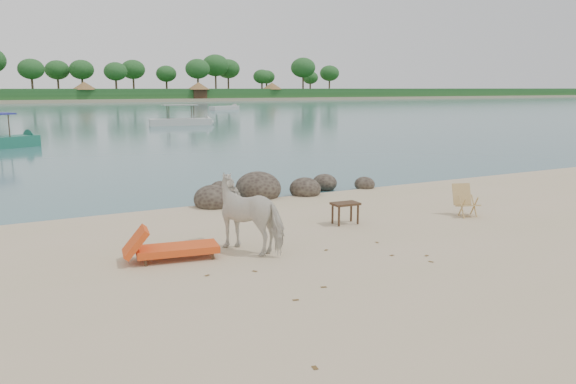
% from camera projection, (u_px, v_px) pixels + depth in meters
% --- Properties ---
extents(water, '(400.00, 400.00, 0.00)m').
position_uv_depth(water, '(31.00, 109.00, 89.04)').
color(water, '#326365').
rests_on(water, ground).
extents(far_shore, '(420.00, 90.00, 1.40)m').
position_uv_depth(far_shore, '(10.00, 100.00, 158.40)').
color(far_shore, tan).
rests_on(far_shore, ground).
extents(far_scenery, '(420.00, 18.00, 9.50)m').
position_uv_depth(far_scenery, '(15.00, 89.00, 128.96)').
color(far_scenery, '#1E4C1E').
rests_on(far_scenery, ground).
extents(boulders, '(6.25, 2.83, 1.02)m').
position_uv_depth(boulders, '(266.00, 191.00, 16.90)').
color(boulders, '#2B211D').
rests_on(boulders, ground).
extents(cow, '(1.56, 1.93, 1.49)m').
position_uv_depth(cow, '(252.00, 215.00, 11.22)').
color(cow, beige).
rests_on(cow, ground).
extents(side_table, '(0.67, 0.45, 0.52)m').
position_uv_depth(side_table, '(345.00, 215.00, 13.39)').
color(side_table, '#322514').
rests_on(side_table, ground).
extents(lounge_chair, '(1.99, 0.96, 0.57)m').
position_uv_depth(lounge_chair, '(177.00, 246.00, 10.64)').
color(lounge_chair, red).
rests_on(lounge_chair, ground).
extents(deck_chair, '(0.67, 0.71, 0.81)m').
position_uv_depth(deck_chair, '(468.00, 202.00, 14.18)').
color(deck_chair, tan).
rests_on(deck_chair, ground).
extents(boat_mid, '(6.24, 2.22, 2.97)m').
position_uv_depth(boat_mid, '(180.00, 108.00, 49.85)').
color(boat_mid, '#B9BAB5').
rests_on(boat_mid, water).
extents(boat_far, '(6.06, 3.76, 0.70)m').
position_uv_depth(boat_far, '(224.00, 107.00, 85.81)').
color(boat_far, '#B8B7B3').
rests_on(boat_far, water).
extents(dead_leaves, '(4.31, 4.16, 0.00)m').
position_uv_depth(dead_leaves, '(339.00, 273.00, 9.94)').
color(dead_leaves, brown).
rests_on(dead_leaves, ground).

